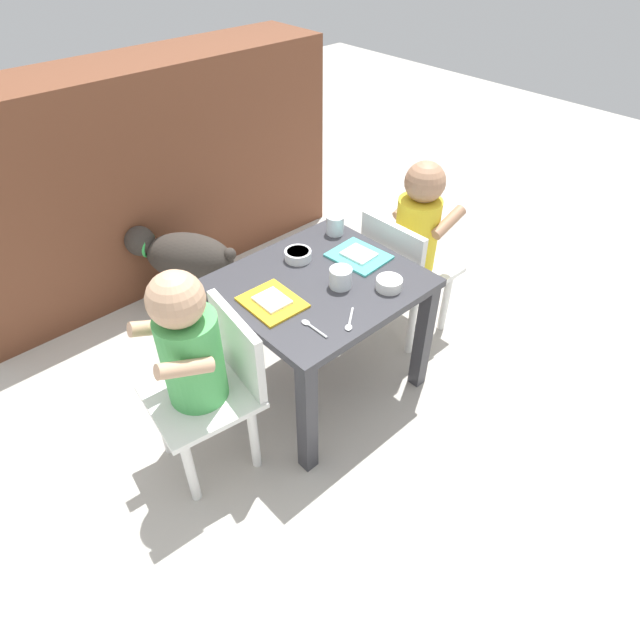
{
  "coord_description": "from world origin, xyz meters",
  "views": [
    {
      "loc": [
        -0.89,
        -0.97,
        1.39
      ],
      "look_at": [
        0.0,
        0.0,
        0.29
      ],
      "focal_mm": 30.11,
      "sensor_mm": 36.0,
      "label": 1
    }
  ],
  "objects": [
    {
      "name": "ground_plane",
      "position": [
        0.0,
        0.0,
        0.0
      ],
      "size": [
        7.0,
        7.0,
        0.0
      ],
      "primitive_type": "plane",
      "color": "#B2ADA3"
    },
    {
      "name": "food_tray_right",
      "position": [
        0.18,
        0.01,
        0.45
      ],
      "size": [
        0.16,
        0.18,
        0.02
      ],
      "color": "#4CC6BC",
      "rests_on": "dining_table"
    },
    {
      "name": "seated_child_right",
      "position": [
        0.45,
        -0.0,
        0.43
      ],
      "size": [
        0.28,
        0.28,
        0.68
      ],
      "color": "white",
      "rests_on": "ground"
    },
    {
      "name": "food_tray_left",
      "position": [
        -0.18,
        0.01,
        0.45
      ],
      "size": [
        0.15,
        0.17,
        0.02
      ],
      "color": "gold",
      "rests_on": "dining_table"
    },
    {
      "name": "seated_child_left",
      "position": [
        -0.45,
        -0.01,
        0.43
      ],
      "size": [
        0.32,
        0.32,
        0.69
      ],
      "color": "white",
      "rests_on": "ground"
    },
    {
      "name": "water_cup_left",
      "position": [
        0.03,
        -0.06,
        0.47
      ],
      "size": [
        0.07,
        0.07,
        0.06
      ],
      "color": "white",
      "rests_on": "dining_table"
    },
    {
      "name": "water_cup_right",
      "position": [
        0.22,
        0.17,
        0.47
      ],
      "size": [
        0.06,
        0.06,
        0.06
      ],
      "color": "white",
      "rests_on": "dining_table"
    },
    {
      "name": "cereal_bowl_left_side",
      "position": [
        0.03,
        0.13,
        0.46
      ],
      "size": [
        0.09,
        0.09,
        0.03
      ],
      "color": "white",
      "rests_on": "dining_table"
    },
    {
      "name": "dining_table",
      "position": [
        0.0,
        0.0,
        0.36
      ],
      "size": [
        0.57,
        0.51,
        0.45
      ],
      "color": "#333338",
      "rests_on": "ground"
    },
    {
      "name": "spoon_by_right_tray",
      "position": [
        -0.07,
        -0.2,
        0.45
      ],
      "size": [
        0.09,
        0.07,
        0.01
      ],
      "color": "silver",
      "rests_on": "dining_table"
    },
    {
      "name": "spoon_by_left_tray",
      "position": [
        -0.16,
        -0.15,
        0.45
      ],
      "size": [
        0.02,
        0.1,
        0.01
      ],
      "color": "silver",
      "rests_on": "dining_table"
    },
    {
      "name": "kitchen_cabinet_back",
      "position": [
        0.0,
        1.04,
        0.44
      ],
      "size": [
        1.63,
        0.35,
        0.87
      ],
      "primitive_type": "cube",
      "color": "brown",
      "rests_on": "ground"
    },
    {
      "name": "dog",
      "position": [
        -0.08,
        0.7,
        0.23
      ],
      "size": [
        0.36,
        0.43,
        0.34
      ],
      "color": "#332D28",
      "rests_on": "ground"
    },
    {
      "name": "cereal_bowl_right_side",
      "position": [
        0.12,
        -0.17,
        0.46
      ],
      "size": [
        0.08,
        0.08,
        0.03
      ],
      "color": "white",
      "rests_on": "dining_table"
    }
  ]
}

